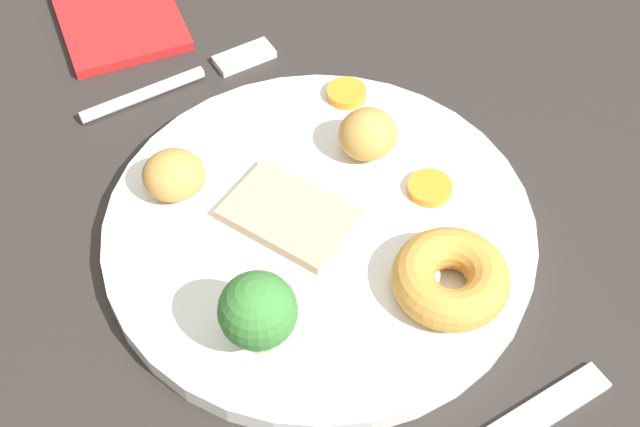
# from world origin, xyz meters

# --- Properties ---
(dining_table) EXTENTS (1.20, 0.84, 0.04)m
(dining_table) POSITION_xyz_m (0.00, 0.00, 0.02)
(dining_table) COLOR #2B2623
(dining_table) RESTS_ON ground
(dinner_plate) EXTENTS (0.27, 0.27, 0.01)m
(dinner_plate) POSITION_xyz_m (-0.04, 0.00, 0.04)
(dinner_plate) COLOR white
(dinner_plate) RESTS_ON dining_table
(meat_slice_main) EXTENTS (0.09, 0.08, 0.01)m
(meat_slice_main) POSITION_xyz_m (-0.05, -0.01, 0.05)
(meat_slice_main) COLOR tan
(meat_slice_main) RESTS_ON dinner_plate
(yorkshire_pudding) EXTENTS (0.07, 0.07, 0.03)m
(yorkshire_pudding) POSITION_xyz_m (0.05, 0.03, 0.06)
(yorkshire_pudding) COLOR #C68938
(yorkshire_pudding) RESTS_ON dinner_plate
(roast_potato_left) EXTENTS (0.05, 0.05, 0.03)m
(roast_potato_left) POSITION_xyz_m (-0.11, -0.06, 0.07)
(roast_potato_left) COLOR #BC8C42
(roast_potato_left) RESTS_ON dinner_plate
(roast_potato_right) EXTENTS (0.05, 0.05, 0.03)m
(roast_potato_right) POSITION_xyz_m (-0.07, 0.06, 0.07)
(roast_potato_right) COLOR #BC8C42
(roast_potato_right) RESTS_ON dinner_plate
(carrot_coin_front) EXTENTS (0.03, 0.03, 0.01)m
(carrot_coin_front) POSITION_xyz_m (-0.12, 0.08, 0.05)
(carrot_coin_front) COLOR orange
(carrot_coin_front) RESTS_ON dinner_plate
(carrot_coin_back) EXTENTS (0.03, 0.03, 0.01)m
(carrot_coin_back) POSITION_xyz_m (-0.02, 0.07, 0.05)
(carrot_coin_back) COLOR orange
(carrot_coin_back) RESTS_ON dinner_plate
(broccoli_floret) EXTENTS (0.04, 0.04, 0.06)m
(broccoli_floret) POSITION_xyz_m (0.01, -0.08, 0.08)
(broccoli_floret) COLOR #8CB766
(broccoli_floret) RESTS_ON dinner_plate
(fork) EXTENTS (0.03, 0.15, 0.01)m
(fork) POSITION_xyz_m (-0.21, -0.00, 0.04)
(fork) COLOR silver
(fork) RESTS_ON dining_table
(folded_napkin) EXTENTS (0.13, 0.11, 0.01)m
(folded_napkin) POSITION_xyz_m (-0.30, -0.01, 0.04)
(folded_napkin) COLOR red
(folded_napkin) RESTS_ON dining_table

